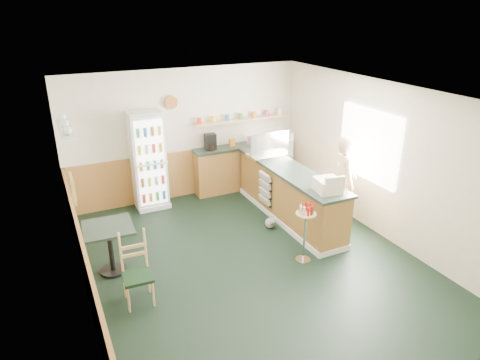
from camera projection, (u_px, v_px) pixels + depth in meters
ground at (251, 262)px, 6.89m from camera, size 6.00×6.00×0.00m
room_envelope at (219, 161)px, 6.83m from camera, size 5.04×6.02×2.72m
service_counter at (289, 196)px, 8.15m from camera, size 0.68×3.01×1.01m
back_counter at (242, 165)px, 9.49m from camera, size 2.24×0.42×1.69m
drinks_fridge at (149, 161)px, 8.45m from camera, size 0.65×0.54×1.96m
display_case at (270, 145)px, 8.51m from camera, size 0.86×0.45×0.49m
cash_register at (328, 185)px, 6.94m from camera, size 0.44×0.46×0.22m
shopkeeper at (344, 183)px, 7.67m from camera, size 0.61×0.70×1.75m
condiment_stand at (305, 223)px, 6.68m from camera, size 0.32×0.32×0.99m
newspaper_rack at (265, 189)px, 8.23m from camera, size 0.09×0.40×0.65m
cafe_table at (110, 240)px, 6.43m from camera, size 0.75×0.75×0.79m
cafe_chair at (135, 266)px, 5.82m from camera, size 0.41×0.41×1.04m
dog_doorstop at (271, 223)px, 7.89m from camera, size 0.19×0.25×0.23m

